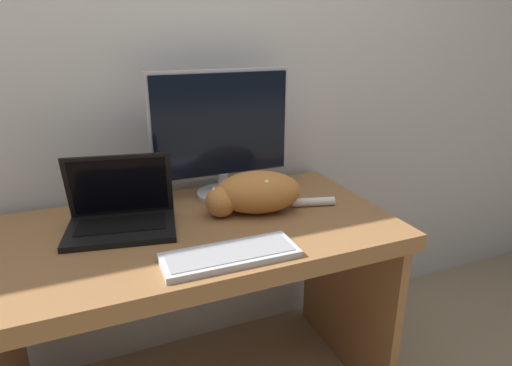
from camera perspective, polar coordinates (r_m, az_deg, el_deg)
The scene contains 6 objects.
wall_back at distance 1.74m, azimuth -12.78°, elevation 16.09°, with size 6.40×0.06×2.60m.
desk at distance 1.55m, azimuth -7.96°, elevation -11.37°, with size 1.37×0.71×0.77m.
monitor at distance 1.64m, azimuth -4.61°, elevation 6.46°, with size 0.55×0.21×0.49m.
laptop at distance 1.49m, azimuth -17.55°, elevation -4.06°, with size 0.38×0.29×0.25m.
external_keyboard at distance 1.26m, azimuth -3.47°, elevation -9.57°, with size 0.40×0.15×0.02m.
cat at distance 1.53m, azimuth -0.17°, elevation -1.25°, with size 0.49×0.24×0.15m.
Camera 1 is at (-0.31, -0.94, 1.40)m, focal length 30.00 mm.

